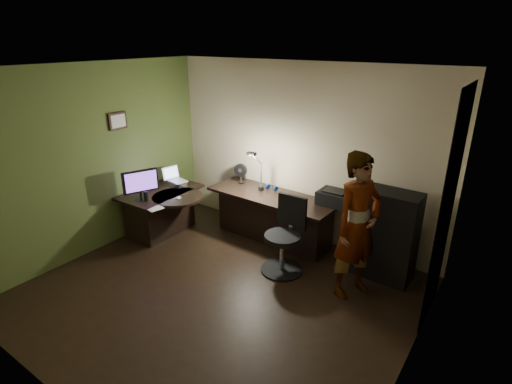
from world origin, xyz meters
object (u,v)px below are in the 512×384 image
Objects in this scene: cabinet at (384,235)px; person at (357,226)px; desk_right at (271,218)px; desk_left at (162,212)px; office_chair at (283,237)px; monitor at (140,190)px.

person reaches higher than cabinet.
cabinet is at bearing 2.13° from desk_right.
office_chair reaches higher than desk_left.
desk_right is 1.67× the size of cabinet.
cabinet is 1.31m from office_chair.
desk_left is 1.03× the size of cabinet.
desk_right is at bearing -178.34° from cabinet.
person is (3.13, 0.63, 0.03)m from monitor.
monitor is 3.19m from person.
person reaches higher than office_chair.
monitor reaches higher than office_chair.
cabinet reaches higher than desk_right.
cabinet reaches higher than monitor.
cabinet is at bearing 43.05° from monitor.
person is (-0.16, -0.57, 0.30)m from cabinet.
cabinet is at bearing 30.30° from office_chair.
cabinet is 3.52m from monitor.
person is (1.58, -0.57, 0.53)m from desk_right.
office_chair is at bearing -147.76° from cabinet.
desk_right is 1.96× the size of office_chair.
cabinet is at bearing 12.05° from desk_left.
person is at bearing 2.72° from desk_left.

